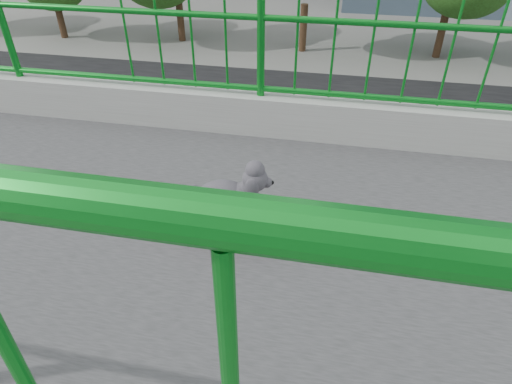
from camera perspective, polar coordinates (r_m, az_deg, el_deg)
The scene contains 3 objects.
road at distance 17.03m, azimuth 14.55°, elevation 3.73°, with size 18.00×90.00×0.02m, color black.
skateboard at distance 2.42m, azimuth -3.95°, elevation -4.54°, with size 0.21×0.53×0.07m.
poodle at distance 2.28m, azimuth -3.58°, elevation -0.40°, with size 0.22×0.45×0.37m.
Camera 1 is at (1.63, -1.43, 8.60)m, focal length 30.90 mm.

